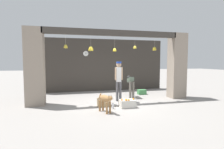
# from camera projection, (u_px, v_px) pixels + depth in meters

# --- Properties ---
(ground_plane) EXTENTS (60.00, 60.00, 0.00)m
(ground_plane) POSITION_uv_depth(u_px,v_px,m) (115.00, 102.00, 7.41)
(ground_plane) COLOR gray
(shop_back_wall) EXTENTS (7.62, 0.12, 3.05)m
(shop_back_wall) POSITION_uv_depth(u_px,v_px,m) (101.00, 65.00, 10.33)
(shop_back_wall) COLOR #38332D
(shop_back_wall) RESTS_ON ground_plane
(shop_pillar_left) EXTENTS (0.70, 0.60, 3.05)m
(shop_pillar_left) POSITION_uv_depth(u_px,v_px,m) (35.00, 67.00, 6.84)
(shop_pillar_left) COLOR gray
(shop_pillar_left) RESTS_ON ground_plane
(shop_pillar_right) EXTENTS (0.70, 0.60, 3.05)m
(shop_pillar_right) POSITION_uv_depth(u_px,v_px,m) (177.00, 66.00, 8.34)
(shop_pillar_right) COLOR gray
(shop_pillar_right) RESTS_ON ground_plane
(storefront_awning) EXTENTS (5.72, 0.26, 0.90)m
(storefront_awning) POSITION_uv_depth(u_px,v_px,m) (114.00, 34.00, 7.31)
(storefront_awning) COLOR #3D3833
(dog) EXTENTS (0.44, 0.77, 0.65)m
(dog) POSITION_uv_depth(u_px,v_px,m) (105.00, 100.00, 5.93)
(dog) COLOR #9E7042
(dog) RESTS_ON ground_plane
(shopkeeper) EXTENTS (0.34, 0.29, 1.74)m
(shopkeeper) POSITION_uv_depth(u_px,v_px,m) (119.00, 78.00, 7.62)
(shopkeeper) COLOR #56565B
(shopkeeper) RESTS_ON ground_plane
(worker_stooping) EXTENTS (0.29, 0.79, 1.03)m
(worker_stooping) POSITION_uv_depth(u_px,v_px,m) (131.00, 84.00, 8.34)
(worker_stooping) COLOR #6B665B
(worker_stooping) RESTS_ON ground_plane
(fruit_crate_oranges) EXTENTS (0.57, 0.43, 0.36)m
(fruit_crate_oranges) POSITION_uv_depth(u_px,v_px,m) (127.00, 103.00, 6.63)
(fruit_crate_oranges) COLOR silver
(fruit_crate_oranges) RESTS_ON ground_plane
(fruit_crate_apples) EXTENTS (0.48, 0.33, 0.37)m
(fruit_crate_apples) POSITION_uv_depth(u_px,v_px,m) (104.00, 102.00, 6.84)
(fruit_crate_apples) COLOR tan
(fruit_crate_apples) RESTS_ON ground_plane
(produce_box_green) EXTENTS (0.41, 0.33, 0.25)m
(produce_box_green) POSITION_uv_depth(u_px,v_px,m) (142.00, 92.00, 9.27)
(produce_box_green) COLOR #42844C
(produce_box_green) RESTS_ON ground_plane
(water_bottle) EXTENTS (0.07, 0.07, 0.22)m
(water_bottle) POSITION_uv_depth(u_px,v_px,m) (113.00, 106.00, 6.41)
(water_bottle) COLOR silver
(water_bottle) RESTS_ON ground_plane
(wall_clock) EXTENTS (0.31, 0.03, 0.31)m
(wall_clock) POSITION_uv_depth(u_px,v_px,m) (86.00, 54.00, 9.99)
(wall_clock) COLOR black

